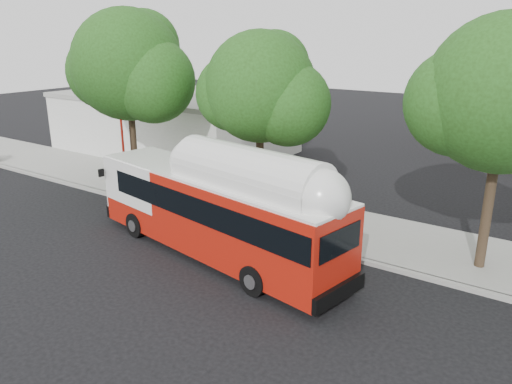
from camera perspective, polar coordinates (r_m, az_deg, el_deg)
ground at (r=19.26m, az=-7.18°, el=-8.37°), size 120.00×120.00×0.00m
sidewalk at (r=24.05m, az=3.07°, el=-2.61°), size 60.00×5.00×0.15m
curb_strip at (r=22.02m, az=-0.47°, el=-4.56°), size 60.00×0.30×0.15m
red_curb_segment at (r=23.74m, az=-6.43°, el=-2.96°), size 10.00×0.32×0.16m
street_tree_left at (r=27.34m, az=-13.67°, el=13.44°), size 6.67×5.80×9.74m
street_tree_mid at (r=22.63m, az=1.42°, el=11.34°), size 5.75×5.00×8.62m
low_commercial_bldg at (r=37.63m, az=-9.32°, el=7.92°), size 16.20×10.20×4.25m
transit_bus at (r=19.34m, az=-4.64°, el=-2.51°), size 12.90×4.63×3.76m
signal_pole at (r=27.48m, az=-14.89°, el=4.29°), size 0.13×0.43×4.51m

